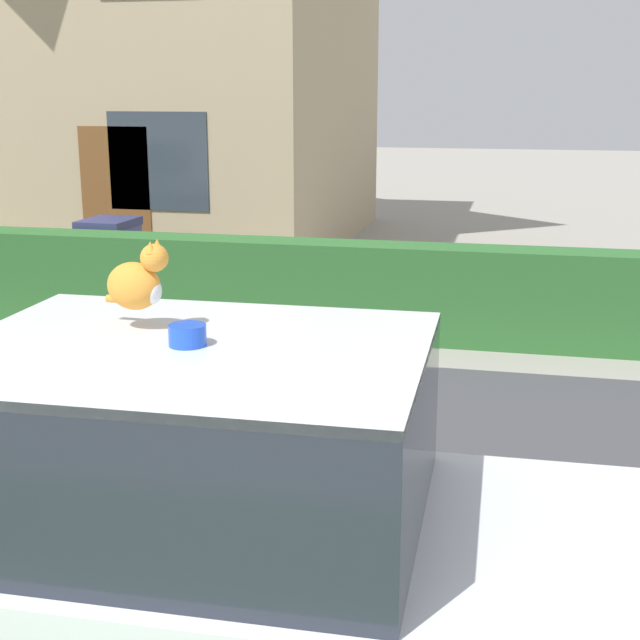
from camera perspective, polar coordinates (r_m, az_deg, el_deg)
The scene contains 6 objects.
road_strip at distance 5.69m, azimuth 3.76°, elevation -12.43°, with size 28.00×6.27×0.01m, color #424247.
garden_hedge at distance 9.45m, azimuth 3.08°, elevation 1.86°, with size 14.06×0.51×1.02m, color #2D662D.
police_car at distance 4.13m, azimuth -9.84°, elevation -12.71°, with size 4.55×1.83×1.62m.
cat at distance 4.01m, azimuth -11.54°, elevation 2.43°, with size 0.35×0.21×0.32m.
house_left at distance 16.26m, azimuth -13.70°, elevation 19.22°, with size 8.69×7.05×7.87m.
wheelie_bin at distance 11.06m, azimuth -13.24°, elevation 3.56°, with size 0.59×0.71×1.08m.
Camera 1 is at (0.76, -0.78, 2.59)m, focal length 50.00 mm.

